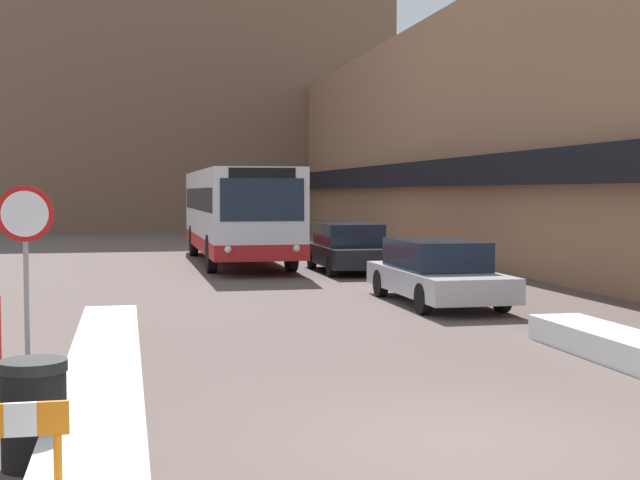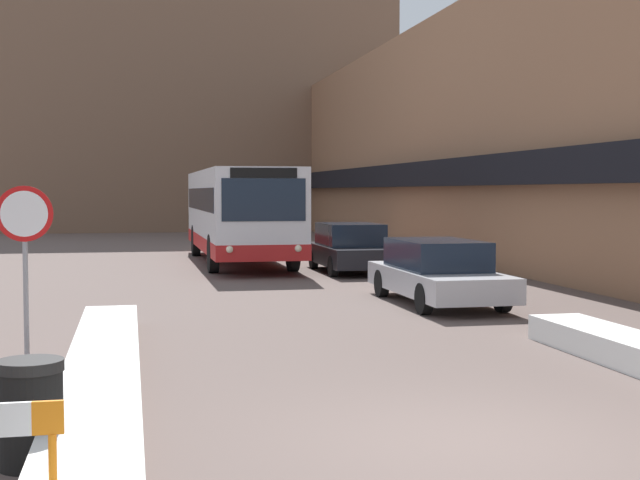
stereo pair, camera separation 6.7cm
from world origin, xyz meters
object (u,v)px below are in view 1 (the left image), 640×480
at_px(parked_car_front, 437,272).
at_px(trash_bin, 34,413).
at_px(stop_sign, 25,236).
at_px(city_bus, 237,212).
at_px(parked_car_middle, 349,248).

height_order(parked_car_front, trash_bin, parked_car_front).
xyz_separation_m(parked_car_front, stop_sign, (-7.85, -5.47, 1.12)).
relative_size(parked_car_front, stop_sign, 1.95).
bearing_deg(parked_car_front, city_bus, 103.60).
distance_m(stop_sign, trash_bin, 4.79).
xyz_separation_m(parked_car_front, parked_car_middle, (-0.00, 7.73, 0.03)).
bearing_deg(parked_car_front, stop_sign, -145.13).
height_order(city_bus, trash_bin, city_bus).
height_order(parked_car_front, parked_car_middle, parked_car_middle).
height_order(stop_sign, trash_bin, stop_sign).
distance_m(parked_car_front, stop_sign, 9.63).
bearing_deg(city_bus, parked_car_front, -76.40).
relative_size(city_bus, trash_bin, 12.25).
distance_m(city_bus, parked_car_front, 12.21).
xyz_separation_m(city_bus, stop_sign, (-4.98, -17.30, 0.10)).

